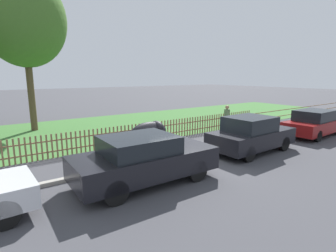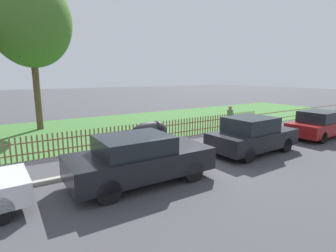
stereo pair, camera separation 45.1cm
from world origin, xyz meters
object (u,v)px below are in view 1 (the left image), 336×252
parked_car_red_compact (315,123)px  tree_mid_park (24,20)px  pedestrian_near_fence (227,118)px  covered_motorcycle (150,132)px  parked_car_black_saloon (144,159)px  parked_car_navy_estate (251,134)px

parked_car_red_compact → tree_mid_park: bearing=137.4°
parked_car_red_compact → pedestrian_near_fence: (-3.50, 3.09, 0.20)m
covered_motorcycle → pedestrian_near_fence: size_ratio=1.28×
covered_motorcycle → tree_mid_park: tree_mid_park is taller
parked_car_black_saloon → tree_mid_park: (-1.42, 10.45, 5.42)m
parked_car_navy_estate → tree_mid_park: (-6.77, 10.23, 5.42)m
parked_car_red_compact → tree_mid_park: size_ratio=0.49×
parked_car_red_compact → pedestrian_near_fence: 4.67m
tree_mid_park → pedestrian_near_fence: tree_mid_park is taller
parked_car_navy_estate → pedestrian_near_fence: pedestrian_near_fence is taller
parked_car_red_compact → covered_motorcycle: parked_car_red_compact is taller
parked_car_navy_estate → parked_car_red_compact: 5.31m
covered_motorcycle → tree_mid_park: 9.72m
pedestrian_near_fence → parked_car_navy_estate: bearing=44.3°
parked_car_navy_estate → pedestrian_near_fence: 3.52m
parked_car_navy_estate → pedestrian_near_fence: size_ratio=2.53×
parked_car_red_compact → pedestrian_near_fence: bearing=136.4°
parked_car_black_saloon → parked_car_navy_estate: 5.36m
parked_car_navy_estate → parked_car_red_compact: parked_car_navy_estate is taller
tree_mid_park → pedestrian_near_fence: (8.59, -7.21, -5.27)m
parked_car_red_compact → parked_car_navy_estate: bearing=177.1°
tree_mid_park → pedestrian_near_fence: bearing=-40.0°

